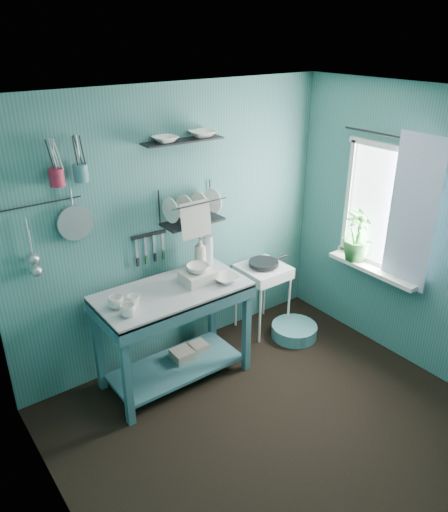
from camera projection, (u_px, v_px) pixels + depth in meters
floor at (283, 433)px, 3.90m from camera, size 3.20×3.20×0.00m
ceiling at (305, 102)px, 2.85m from camera, size 3.20×3.20×0.00m
wall_back at (177, 228)px, 4.47m from camera, size 3.20×0.00×3.20m
wall_left at (61, 385)px, 2.52m from camera, size 0.00×3.00×3.00m
wall_right at (430, 239)px, 4.24m from camera, size 0.00×3.00×3.00m
work_counter at (174, 335)px, 4.33m from camera, size 1.36×0.82×0.91m
mug_left at (128, 310)px, 3.75m from camera, size 0.12×0.12×0.10m
mug_mid at (134, 301)px, 3.88m from camera, size 0.14×0.14×0.09m
mug_right at (116, 302)px, 3.85m from camera, size 0.17×0.17×0.10m
wash_tub at (198, 277)px, 4.24m from camera, size 0.28×0.22×0.10m
tub_bowl at (198, 268)px, 4.21m from camera, size 0.20×0.19×0.06m
soap_bottle at (200, 253)px, 4.45m from camera, size 0.12×0.12×0.30m
water_bottle at (208, 250)px, 4.53m from camera, size 0.09×0.09×0.28m
counter_bowl at (226, 279)px, 4.27m from camera, size 0.22×0.22×0.05m
hotplate_stand at (262, 298)px, 5.13m from camera, size 0.49×0.49×0.72m
frying_pan at (264, 263)px, 4.96m from camera, size 0.30×0.30×0.03m
knife_strip at (149, 235)px, 4.28m from camera, size 0.32×0.04×0.03m
dish_rack at (192, 206)px, 4.33m from camera, size 0.57×0.28×0.32m
upper_shelf at (183, 141)px, 4.09m from camera, size 0.71×0.22×0.01m
shelf_bowl_left at (165, 141)px, 3.99m from camera, size 0.21×0.21×0.05m
shelf_bowl_right at (202, 141)px, 4.20m from camera, size 0.25×0.25×0.05m
utensil_cup_magenta at (57, 177)px, 3.58m from camera, size 0.11×0.11×0.13m
utensil_cup_teal at (81, 173)px, 3.68m from camera, size 0.11×0.11×0.13m
colander at (75, 223)px, 3.82m from camera, size 0.28×0.03×0.28m
ladle_outer at (29, 237)px, 3.65m from camera, size 0.01×0.01×0.30m
ladle_inner at (32, 250)px, 3.70m from camera, size 0.01×0.01×0.30m
hook_rail at (41, 204)px, 3.63m from camera, size 0.60×0.01×0.01m
window_glass at (387, 208)px, 4.50m from camera, size 0.00×1.10×1.10m
windowsill at (373, 269)px, 4.70m from camera, size 0.16×0.95×0.04m
curtain at (412, 214)px, 4.22m from camera, size 0.00×1.35×1.35m
curtain_rod at (394, 137)px, 4.20m from camera, size 0.02×1.05×0.02m
potted_plant at (357, 236)px, 4.76m from camera, size 0.35×0.35×0.50m
storage_tin_large at (182, 361)px, 4.57m from camera, size 0.18×0.18×0.22m
storage_tin_small at (199, 352)px, 4.70m from camera, size 0.15×0.15×0.20m
floor_basin at (294, 331)px, 5.10m from camera, size 0.46×0.46×0.13m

